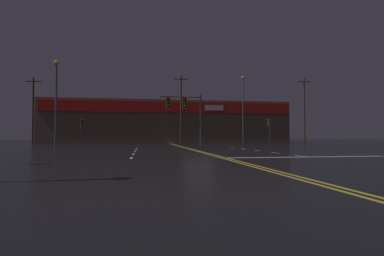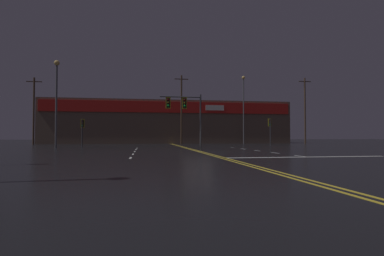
{
  "view_description": "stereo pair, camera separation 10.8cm",
  "coord_description": "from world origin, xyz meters",
  "px_view_note": "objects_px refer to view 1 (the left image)",
  "views": [
    {
      "loc": [
        -4.47,
        -24.37,
        1.21
      ],
      "look_at": [
        0.0,
        3.08,
        2.0
      ],
      "focal_mm": 28.0,
      "sensor_mm": 36.0,
      "label": 1
    },
    {
      "loc": [
        -4.37,
        -24.39,
        1.21
      ],
      "look_at": [
        0.0,
        3.08,
        2.0
      ],
      "focal_mm": 28.0,
      "sensor_mm": 36.0,
      "label": 2
    }
  ],
  "objects_px": {
    "traffic_signal_median": "(184,108)",
    "streetlight_median_approach": "(56,92)",
    "traffic_signal_corner_northeast": "(270,126)",
    "traffic_signal_corner_northwest": "(82,126)",
    "streetlight_near_left": "(243,102)"
  },
  "relations": [
    {
      "from": "traffic_signal_median",
      "to": "streetlight_median_approach",
      "type": "height_order",
      "value": "streetlight_median_approach"
    },
    {
      "from": "traffic_signal_corner_northwest",
      "to": "traffic_signal_median",
      "type": "bearing_deg",
      "value": -43.74
    },
    {
      "from": "traffic_signal_corner_northwest",
      "to": "streetlight_median_approach",
      "type": "height_order",
      "value": "streetlight_median_approach"
    },
    {
      "from": "traffic_signal_corner_northeast",
      "to": "traffic_signal_corner_northwest",
      "type": "bearing_deg",
      "value": -179.17
    },
    {
      "from": "streetlight_near_left",
      "to": "traffic_signal_median",
      "type": "bearing_deg",
      "value": -120.3
    },
    {
      "from": "traffic_signal_corner_northwest",
      "to": "streetlight_near_left",
      "type": "distance_m",
      "value": 27.16
    },
    {
      "from": "traffic_signal_median",
      "to": "streetlight_median_approach",
      "type": "relative_size",
      "value": 0.54
    },
    {
      "from": "streetlight_near_left",
      "to": "traffic_signal_corner_northwest",
      "type": "bearing_deg",
      "value": -152.01
    },
    {
      "from": "traffic_signal_median",
      "to": "traffic_signal_corner_northwest",
      "type": "height_order",
      "value": "traffic_signal_median"
    },
    {
      "from": "traffic_signal_corner_northeast",
      "to": "streetlight_near_left",
      "type": "height_order",
      "value": "streetlight_near_left"
    },
    {
      "from": "traffic_signal_corner_northeast",
      "to": "traffic_signal_corner_northwest",
      "type": "xyz_separation_m",
      "value": [
        -22.96,
        -0.33,
        -0.22
      ]
    },
    {
      "from": "traffic_signal_corner_northwest",
      "to": "streetlight_median_approach",
      "type": "xyz_separation_m",
      "value": [
        -2.0,
        -3.13,
        3.51
      ]
    },
    {
      "from": "traffic_signal_median",
      "to": "traffic_signal_corner_northeast",
      "type": "distance_m",
      "value": 16.26
    },
    {
      "from": "traffic_signal_median",
      "to": "traffic_signal_corner_northwest",
      "type": "distance_m",
      "value": 14.51
    },
    {
      "from": "traffic_signal_corner_northeast",
      "to": "traffic_signal_corner_northwest",
      "type": "distance_m",
      "value": 22.96
    }
  ]
}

